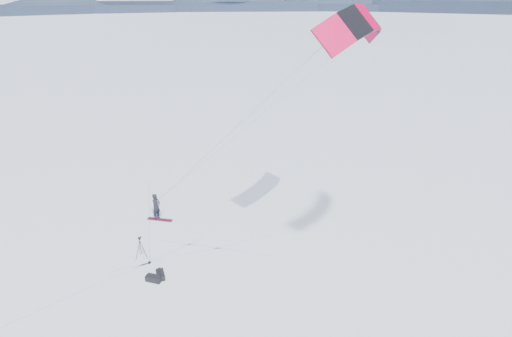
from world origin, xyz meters
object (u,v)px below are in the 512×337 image
Objects in this scene: tripod at (140,244)px; gear_bag_b at (160,275)px; gear_bag_a at (154,278)px; snowkiter at (158,219)px; snowboard at (160,220)px.

tripod is 1.52× the size of gear_bag_b.
tripod is at bearing 136.05° from gear_bag_a.
snowkiter is 2.12× the size of gear_bag_b.
snowboard is at bearing -93.55° from snowkiter.
gear_bag_b is (2.05, -0.79, -0.64)m from tripod.
gear_bag_a is 1.03× the size of gear_bag_b.
tripod reaches higher than gear_bag_b.
gear_bag_b is at bearing -37.02° from tripod.
gear_bag_b is (3.96, -4.32, 0.13)m from snowboard.
gear_bag_a is (3.89, -4.71, 0.13)m from snowboard.
tripod reaches higher than snowboard.
snowboard is at bearing 116.58° from gear_bag_a.
tripod is 1.47× the size of gear_bag_a.
gear_bag_a is (4.08, -4.71, 0.15)m from snowkiter.
snowkiter is 4.17m from tripod.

